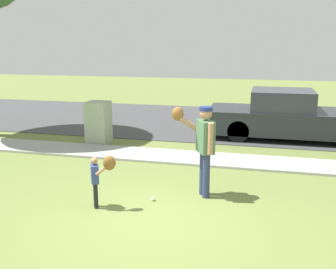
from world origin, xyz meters
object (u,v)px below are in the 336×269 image
object	(u,v)px
person_adult	(203,141)
parked_pickup_dark	(292,117)
person_child	(100,173)
utility_cabinet	(98,123)
baseball	(153,199)

from	to	relation	value
person_adult	parked_pickup_dark	world-z (taller)	person_adult
person_child	parked_pickup_dark	bearing A→B (deg)	31.07
utility_cabinet	parked_pickup_dark	bearing A→B (deg)	19.62
person_adult	baseball	bearing A→B (deg)	0.30
baseball	parked_pickup_dark	distance (m)	6.39
baseball	person_adult	bearing A→B (deg)	29.83
person_adult	person_child	bearing A→B (deg)	1.75
utility_cabinet	baseball	bearing A→B (deg)	-53.99
person_child	parked_pickup_dark	xyz separation A→B (m)	(3.53, 6.27, 0.03)
baseball	person_child	bearing A→B (deg)	-147.26
person_adult	baseball	world-z (taller)	person_adult
person_adult	parked_pickup_dark	xyz separation A→B (m)	(1.89, 5.27, -0.40)
parked_pickup_dark	person_adult	bearing A→B (deg)	-109.69
parked_pickup_dark	baseball	bearing A→B (deg)	-115.34
person_child	baseball	distance (m)	1.14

